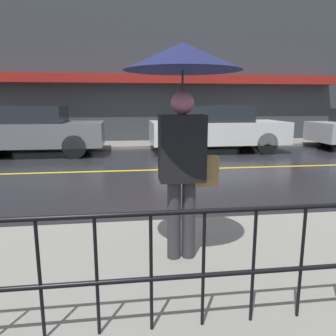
# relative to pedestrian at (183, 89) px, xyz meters

# --- Properties ---
(ground_plane) EXTENTS (80.00, 80.00, 0.00)m
(ground_plane) POSITION_rel_pedestrian_xyz_m (-0.04, 4.96, -1.80)
(ground_plane) COLOR black
(sidewalk_near) EXTENTS (28.00, 2.42, 0.10)m
(sidewalk_near) POSITION_rel_pedestrian_xyz_m (-0.04, -0.10, -1.74)
(sidewalk_near) COLOR gray
(sidewalk_near) RESTS_ON ground_plane
(sidewalk_far) EXTENTS (28.00, 1.85, 0.10)m
(sidewalk_far) POSITION_rel_pedestrian_xyz_m (-0.04, 9.74, -1.74)
(sidewalk_far) COLOR gray
(sidewalk_far) RESTS_ON ground_plane
(lane_marking) EXTENTS (25.20, 0.12, 0.01)m
(lane_marking) POSITION_rel_pedestrian_xyz_m (-0.04, 4.96, -1.79)
(lane_marking) COLOR gold
(lane_marking) RESTS_ON ground_plane
(building_storefront) EXTENTS (28.00, 0.85, 6.28)m
(building_storefront) POSITION_rel_pedestrian_xyz_m (-0.04, 10.78, 1.31)
(building_storefront) COLOR #383D42
(building_storefront) RESTS_ON ground_plane
(railing_foreground) EXTENTS (12.00, 0.04, 0.87)m
(railing_foreground) POSITION_rel_pedestrian_xyz_m (-0.04, -1.06, -1.14)
(railing_foreground) COLOR black
(railing_foreground) RESTS_ON sidewalk_near
(pedestrian) EXTENTS (1.10, 1.10, 2.11)m
(pedestrian) POSITION_rel_pedestrian_xyz_m (0.00, 0.00, 0.00)
(pedestrian) COLOR #333338
(pedestrian) RESTS_ON sidewalk_near
(car_grey) EXTENTS (4.36, 1.94, 1.57)m
(car_grey) POSITION_rel_pedestrian_xyz_m (-3.45, 7.89, -0.99)
(car_grey) COLOR slate
(car_grey) RESTS_ON ground_plane
(car_white) EXTENTS (4.57, 1.94, 1.57)m
(car_white) POSITION_rel_pedestrian_xyz_m (2.59, 7.89, -0.99)
(car_white) COLOR silver
(car_white) RESTS_ON ground_plane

